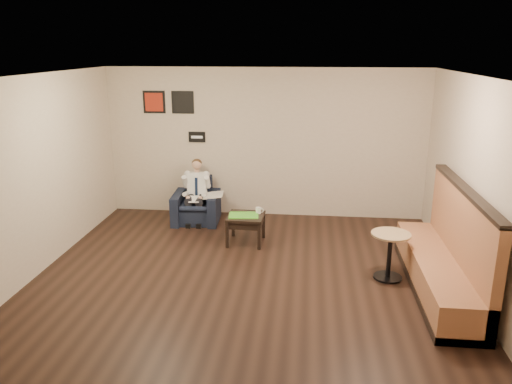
# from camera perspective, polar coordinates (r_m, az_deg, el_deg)

# --- Properties ---
(ground) EXTENTS (6.00, 6.00, 0.00)m
(ground) POSITION_cam_1_polar(r_m,az_deg,el_deg) (7.05, -1.27, -10.36)
(ground) COLOR black
(ground) RESTS_ON ground
(wall_back) EXTENTS (6.00, 0.02, 2.80)m
(wall_back) POSITION_cam_1_polar(r_m,az_deg,el_deg) (9.44, 1.03, 5.58)
(wall_back) COLOR beige
(wall_back) RESTS_ON ground
(wall_front) EXTENTS (6.00, 0.02, 2.80)m
(wall_front) POSITION_cam_1_polar(r_m,az_deg,el_deg) (3.78, -7.38, -11.68)
(wall_front) COLOR beige
(wall_front) RESTS_ON ground
(wall_left) EXTENTS (0.02, 6.00, 2.80)m
(wall_left) POSITION_cam_1_polar(r_m,az_deg,el_deg) (7.53, -24.62, 1.27)
(wall_left) COLOR beige
(wall_left) RESTS_ON ground
(wall_right) EXTENTS (0.02, 6.00, 2.80)m
(wall_right) POSITION_cam_1_polar(r_m,az_deg,el_deg) (6.84, 24.44, -0.13)
(wall_right) COLOR beige
(wall_right) RESTS_ON ground
(ceiling) EXTENTS (6.00, 6.00, 0.02)m
(ceiling) POSITION_cam_1_polar(r_m,az_deg,el_deg) (6.30, -1.43, 13.01)
(ceiling) COLOR white
(ceiling) RESTS_ON wall_back
(seating_sign) EXTENTS (0.32, 0.02, 0.20)m
(seating_sign) POSITION_cam_1_polar(r_m,az_deg,el_deg) (9.61, -6.76, 6.26)
(seating_sign) COLOR black
(seating_sign) RESTS_ON wall_back
(art_print_left) EXTENTS (0.42, 0.03, 0.42)m
(art_print_left) POSITION_cam_1_polar(r_m,az_deg,el_deg) (9.73, -11.56, 10.04)
(art_print_left) COLOR #AC2815
(art_print_left) RESTS_ON wall_back
(art_print_right) EXTENTS (0.42, 0.03, 0.42)m
(art_print_right) POSITION_cam_1_polar(r_m,az_deg,el_deg) (9.58, -8.37, 10.10)
(art_print_right) COLOR black
(art_print_right) RESTS_ON wall_back
(armchair) EXTENTS (0.88, 0.88, 0.80)m
(armchair) POSITION_cam_1_polar(r_m,az_deg,el_deg) (9.32, -6.86, -1.01)
(armchair) COLOR black
(armchair) RESTS_ON ground
(seated_man) EXTENTS (0.57, 0.82, 1.10)m
(seated_man) POSITION_cam_1_polar(r_m,az_deg,el_deg) (9.18, -7.00, -0.32)
(seated_man) COLOR silver
(seated_man) RESTS_ON armchair
(lap_papers) EXTENTS (0.22, 0.28, 0.01)m
(lap_papers) POSITION_cam_1_polar(r_m,az_deg,el_deg) (9.12, -7.08, -0.82)
(lap_papers) COLOR white
(lap_papers) RESTS_ON seated_man
(newspaper) EXTENTS (0.40, 0.47, 0.01)m
(newspaper) POSITION_cam_1_polar(r_m,az_deg,el_deg) (9.15, -4.90, -0.34)
(newspaper) COLOR silver
(newspaper) RESTS_ON armchair
(side_table) EXTENTS (0.61, 0.61, 0.48)m
(side_table) POSITION_cam_1_polar(r_m,az_deg,el_deg) (8.32, -1.17, -4.24)
(side_table) COLOR black
(side_table) RESTS_ON ground
(green_folder) EXTENTS (0.51, 0.39, 0.01)m
(green_folder) POSITION_cam_1_polar(r_m,az_deg,el_deg) (8.22, -1.42, -2.67)
(green_folder) COLOR #4BC026
(green_folder) RESTS_ON side_table
(coffee_mug) EXTENTS (0.09, 0.09, 0.10)m
(coffee_mug) POSITION_cam_1_polar(r_m,az_deg,el_deg) (8.31, 0.28, -2.12)
(coffee_mug) COLOR white
(coffee_mug) RESTS_ON side_table
(smartphone) EXTENTS (0.16, 0.10, 0.01)m
(smartphone) POSITION_cam_1_polar(r_m,az_deg,el_deg) (8.39, -0.63, -2.28)
(smartphone) COLOR black
(smartphone) RESTS_ON side_table
(banquette) EXTENTS (0.65, 2.74, 1.40)m
(banquette) POSITION_cam_1_polar(r_m,az_deg,el_deg) (7.02, 20.36, -5.30)
(banquette) COLOR #995D3B
(banquette) RESTS_ON ground
(cafe_table) EXTENTS (0.58, 0.58, 0.68)m
(cafe_table) POSITION_cam_1_polar(r_m,az_deg,el_deg) (7.29, 14.99, -7.07)
(cafe_table) COLOR #9E7D55
(cafe_table) RESTS_ON ground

